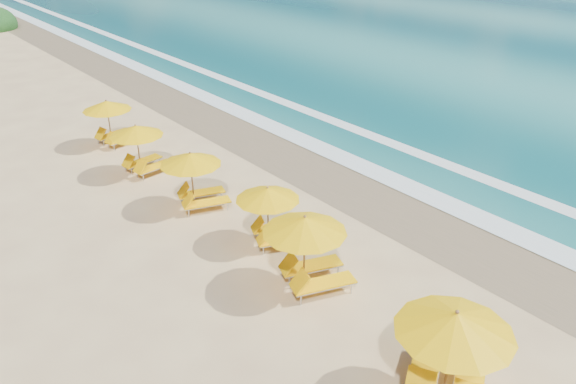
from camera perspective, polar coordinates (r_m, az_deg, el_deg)
name	(u,v)px	position (r m, az deg, el deg)	size (l,w,h in m)	color
ground	(288,222)	(19.86, 0.00, -3.09)	(160.00, 160.00, 0.00)	#DABF80
wet_sand	(367,190)	(22.30, 8.01, 0.19)	(4.00, 160.00, 0.01)	#856E4F
surf_foam	(411,172)	(24.17, 12.44, 2.04)	(4.00, 160.00, 0.01)	white
station_1	(451,347)	(13.06, 16.33, -14.89)	(3.47, 3.47, 2.60)	olive
station_2	(310,247)	(15.93, 2.31, -5.63)	(3.11, 3.05, 2.44)	olive
station_3	(273,211)	(18.10, -1.56, -2.00)	(2.75, 2.73, 2.11)	olive
station_4	(197,176)	(20.57, -9.30, 1.60)	(2.87, 2.80, 2.25)	olive
station_5	(142,145)	(23.84, -14.71, 4.61)	(2.60, 2.46, 2.21)	olive
station_6	(112,119)	(27.29, -17.50, 7.09)	(2.66, 2.54, 2.23)	olive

